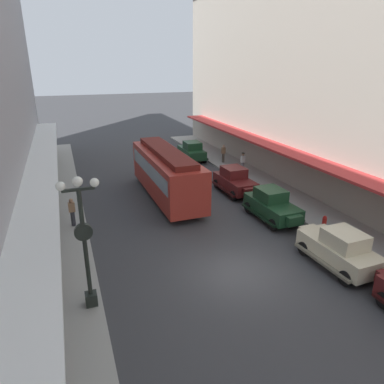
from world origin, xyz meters
TOP-DOWN VIEW (x-y plane):
  - ground_plane at (0.00, 0.00)m, footprint 200.00×200.00m
  - sidewalk_left at (-7.50, 0.00)m, footprint 3.00×60.00m
  - sidewalk_right at (7.50, 0.00)m, footprint 3.00×60.00m
  - parked_car_0 at (4.81, 19.05)m, footprint 2.21×4.29m
  - parked_car_1 at (4.57, 4.55)m, footprint 2.23×4.29m
  - parked_car_2 at (4.57, 9.44)m, footprint 2.21×4.29m
  - parked_car_4 at (4.57, -1.07)m, footprint 2.23×4.29m
  - streetcar at (-0.33, 10.13)m, footprint 2.59×9.62m
  - lamp_post_with_clock at (-6.40, -0.18)m, footprint 1.42×0.44m
  - fire_hydrant at (6.35, 2.01)m, footprint 0.24×0.24m
  - pedestrian_0 at (-7.89, 0.47)m, footprint 0.36×0.24m
  - pedestrian_1 at (-6.70, 7.38)m, footprint 0.36×0.24m
  - pedestrian_2 at (7.28, 13.33)m, footprint 0.36×0.28m
  - pedestrian_3 at (7.08, 16.73)m, footprint 0.36×0.24m
  - pedestrian_4 at (-7.81, -0.05)m, footprint 0.36×0.28m

SIDE VIEW (x-z plane):
  - ground_plane at x=0.00m, z-range 0.00..0.00m
  - sidewalk_left at x=-7.50m, z-range 0.00..0.15m
  - sidewalk_right at x=7.50m, z-range 0.00..0.15m
  - fire_hydrant at x=6.35m, z-range 0.15..0.97m
  - parked_car_0 at x=4.81m, z-range 0.02..1.86m
  - parked_car_1 at x=4.57m, z-range 0.02..1.86m
  - parked_car_2 at x=4.57m, z-range 0.02..1.86m
  - parked_car_4 at x=4.57m, z-range 0.02..1.86m
  - pedestrian_0 at x=-7.89m, z-range 0.17..1.81m
  - pedestrian_1 at x=-6.70m, z-range 0.17..1.81m
  - pedestrian_3 at x=7.08m, z-range 0.17..1.81m
  - pedestrian_2 at x=7.28m, z-range 0.18..1.85m
  - pedestrian_4 at x=-7.81m, z-range 0.18..1.85m
  - streetcar at x=-0.33m, z-range 0.17..3.63m
  - lamp_post_with_clock at x=-6.40m, z-range 0.41..5.57m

